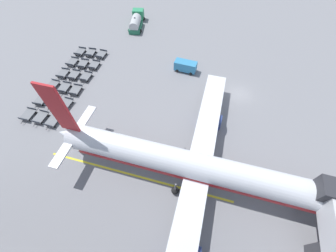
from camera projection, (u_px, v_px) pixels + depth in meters
name	position (u px, v px, depth m)	size (l,w,h in m)	color
ground_plane	(239.00, 94.00, 37.97)	(500.00, 500.00, 0.00)	gray
airplane	(206.00, 169.00, 25.59)	(36.65, 42.20, 13.08)	silver
fuel_tanker_primary	(136.00, 22.00, 50.89)	(8.60, 4.03, 2.95)	#2D8C5B
service_van	(185.00, 66.00, 40.97)	(2.84, 4.60, 2.08)	teal
baggage_dolly_row_near_col_a	(80.00, 52.00, 44.87)	(3.19, 1.95, 0.92)	slate
baggage_dolly_row_near_col_b	(72.00, 62.00, 42.79)	(3.20, 1.99, 0.92)	slate
baggage_dolly_row_near_col_c	(63.00, 73.00, 40.65)	(3.17, 1.92, 0.92)	slate
baggage_dolly_row_near_col_d	(52.00, 85.00, 38.66)	(3.22, 2.02, 0.92)	slate
baggage_dolly_row_near_col_e	(41.00, 100.00, 36.47)	(3.16, 1.89, 0.92)	slate
baggage_dolly_row_near_col_f	(28.00, 115.00, 34.47)	(3.19, 1.96, 0.92)	slate
baggage_dolly_row_mid_a_col_a	(91.00, 53.00, 44.66)	(3.16, 1.88, 0.92)	slate
baggage_dolly_row_mid_a_col_b	(83.00, 64.00, 42.42)	(3.15, 1.87, 0.92)	slate
baggage_dolly_row_mid_a_col_c	(74.00, 75.00, 40.38)	(3.19, 1.96, 0.92)	slate
baggage_dolly_row_mid_a_col_d	(64.00, 87.00, 38.30)	(3.19, 1.95, 0.92)	slate
baggage_dolly_row_mid_a_col_e	(54.00, 102.00, 36.14)	(3.18, 1.94, 0.92)	slate
baggage_dolly_row_mid_a_col_f	(40.00, 117.00, 34.13)	(3.21, 2.02, 0.92)	slate
baggage_dolly_row_mid_b_col_a	(101.00, 54.00, 44.31)	(3.22, 2.02, 0.92)	slate
baggage_dolly_row_mid_b_col_b	(94.00, 65.00, 42.17)	(3.20, 1.97, 0.92)	slate
baggage_dolly_row_mid_b_col_c	(86.00, 77.00, 40.09)	(3.21, 2.01, 0.92)	slate
baggage_dolly_row_mid_b_col_d	(75.00, 90.00, 37.90)	(3.17, 1.92, 0.92)	slate
baggage_dolly_row_mid_b_col_e	(66.00, 104.00, 35.88)	(3.22, 2.04, 0.92)	slate
baggage_dolly_row_mid_b_col_f	(53.00, 121.00, 33.72)	(3.22, 2.04, 0.92)	slate
stand_guidance_stripe	(137.00, 176.00, 28.59)	(3.02, 26.47, 0.01)	yellow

